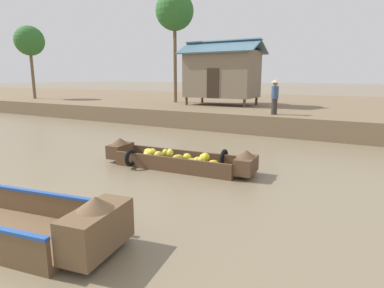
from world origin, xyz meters
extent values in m
plane|color=#7A6B51|center=(0.00, 10.00, 0.00)|extent=(300.00, 300.00, 0.00)
cube|color=#756047|center=(0.00, 22.42, 0.47)|extent=(160.00, 20.00, 0.93)
cube|color=brown|center=(1.28, 5.94, 0.06)|extent=(3.84, 1.35, 0.12)
cube|color=brown|center=(1.24, 6.44, 0.28)|extent=(3.76, 0.35, 0.32)
cube|color=brown|center=(1.31, 5.44, 0.28)|extent=(3.76, 0.35, 0.32)
cube|color=brown|center=(3.39, 6.09, 0.34)|extent=(0.54, 0.95, 0.43)
cone|color=brown|center=(3.39, 6.09, 0.65)|extent=(0.60, 0.60, 0.20)
cube|color=brown|center=(-0.84, 5.78, 0.34)|extent=(0.54, 0.95, 0.43)
cone|color=brown|center=(-0.84, 5.78, 0.65)|extent=(0.60, 0.60, 0.20)
cube|color=brown|center=(0.47, 5.88, 0.30)|extent=(0.27, 0.98, 0.05)
torus|color=black|center=(2.49, 6.65, 0.31)|extent=(0.16, 0.53, 0.52)
torus|color=black|center=(0.06, 5.23, 0.31)|extent=(0.16, 0.53, 0.52)
ellipsoid|color=yellow|center=(0.27, 6.05, 0.36)|extent=(0.25, 0.20, 0.22)
ellipsoid|color=yellow|center=(0.38, 5.63, 0.36)|extent=(0.42, 0.42, 0.26)
ellipsoid|color=yellow|center=(2.13, 6.08, 0.40)|extent=(0.40, 0.41, 0.26)
ellipsoid|color=gold|center=(1.62, 5.92, 0.39)|extent=(0.35, 0.33, 0.21)
ellipsoid|color=yellow|center=(0.77, 6.06, 0.34)|extent=(0.29, 0.32, 0.18)
ellipsoid|color=gold|center=(2.16, 5.78, 0.36)|extent=(0.32, 0.29, 0.23)
ellipsoid|color=yellow|center=(2.04, 6.12, 0.38)|extent=(0.29, 0.30, 0.21)
ellipsoid|color=gold|center=(0.44, 5.79, 0.39)|extent=(0.37, 0.28, 0.25)
ellipsoid|color=yellow|center=(1.05, 5.89, 0.45)|extent=(0.34, 0.35, 0.26)
ellipsoid|color=gold|center=(1.88, 5.76, 0.32)|extent=(0.37, 0.37, 0.19)
ellipsoid|color=gold|center=(0.83, 5.58, 0.40)|extent=(0.36, 0.36, 0.28)
ellipsoid|color=yellow|center=(2.54, 5.78, 0.33)|extent=(0.38, 0.38, 0.21)
ellipsoid|color=gold|center=(1.42, 5.73, 0.37)|extent=(0.38, 0.35, 0.22)
ellipsoid|color=yellow|center=(0.77, 6.04, 0.39)|extent=(0.23, 0.27, 0.23)
ellipsoid|color=gold|center=(2.05, 5.79, 0.37)|extent=(0.27, 0.33, 0.19)
ellipsoid|color=yellow|center=(0.26, 5.85, 0.38)|extent=(0.37, 0.27, 0.25)
cube|color=brown|center=(-0.07, 1.36, 0.33)|extent=(5.05, 0.91, 0.42)
cube|color=brown|center=(2.84, 1.15, 0.44)|extent=(0.75, 1.30, 0.64)
cone|color=brown|center=(2.84, 1.15, 0.86)|extent=(0.64, 0.64, 0.20)
cylinder|color=#4C3826|center=(-4.43, 16.19, 1.18)|extent=(0.16, 0.16, 0.50)
cylinder|color=#4C3826|center=(-0.45, 16.19, 1.18)|extent=(0.16, 0.16, 0.50)
cylinder|color=#4C3826|center=(-4.43, 18.39, 1.18)|extent=(0.16, 0.16, 0.50)
cylinder|color=#4C3826|center=(-0.45, 18.39, 1.18)|extent=(0.16, 0.16, 0.50)
cube|color=#7A6B56|center=(-2.44, 17.29, 2.86)|extent=(4.38, 2.60, 2.87)
cube|color=#2D2319|center=(-2.44, 15.97, 2.33)|extent=(0.80, 0.04, 1.80)
cube|color=slate|center=(-2.44, 16.64, 4.55)|extent=(5.08, 1.79, 0.87)
cube|color=slate|center=(-2.44, 17.94, 4.55)|extent=(5.08, 1.79, 0.87)
cylinder|color=brown|center=(-18.80, 15.35, 3.08)|extent=(0.24, 0.24, 4.29)
sphere|color=#2D6628|center=(-18.80, 15.35, 5.62)|extent=(2.36, 2.36, 2.36)
cylinder|color=brown|center=(-6.29, 17.77, 3.84)|extent=(0.24, 0.24, 5.81)
sphere|color=#2D6628|center=(-6.29, 17.77, 7.14)|extent=(2.62, 2.62, 2.62)
cylinder|color=#332D28|center=(2.09, 13.42, 1.31)|extent=(0.28, 0.28, 0.75)
cylinder|color=#384C70|center=(2.09, 13.42, 1.98)|extent=(0.34, 0.34, 0.60)
sphere|color=#9E7556|center=(2.09, 13.42, 2.40)|extent=(0.22, 0.22, 0.22)
cone|color=tan|center=(2.09, 13.42, 2.52)|extent=(0.44, 0.44, 0.14)
camera|label=1|loc=(6.30, -2.06, 2.68)|focal=30.25mm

